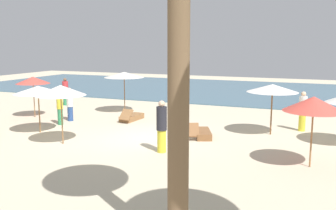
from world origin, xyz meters
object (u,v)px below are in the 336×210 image
at_px(umbrella_5, 61,90).
at_px(person_2, 70,104).
at_px(umbrella_0, 272,88).
at_px(umbrella_4, 38,90).
at_px(umbrella_7, 124,75).
at_px(person_3, 65,92).
at_px(umbrella_6, 33,80).
at_px(lounger_0, 202,133).
at_px(umbrella_1, 314,104).
at_px(person_0, 162,126).
at_px(person_4, 60,106).
at_px(lounger_1, 131,117).
at_px(person_1, 303,111).

height_order(umbrella_5, person_2, umbrella_5).
bearing_deg(umbrella_0, umbrella_4, -159.62).
bearing_deg(umbrella_7, person_3, 170.26).
relative_size(umbrella_6, lounger_0, 1.21).
bearing_deg(lounger_0, person_3, 156.47).
height_order(umbrella_1, person_0, umbrella_1).
height_order(umbrella_7, person_4, umbrella_7).
distance_m(umbrella_5, lounger_1, 5.38).
bearing_deg(person_3, lounger_1, -23.39).
xyz_separation_m(umbrella_0, person_3, (-13.12, 2.98, -1.15)).
relative_size(umbrella_5, lounger_0, 1.30).
height_order(person_0, person_1, person_0).
relative_size(umbrella_5, lounger_1, 1.33).
distance_m(umbrella_7, lounger_1, 3.05).
bearing_deg(person_3, umbrella_7, -9.74).
distance_m(umbrella_1, person_4, 11.64).
xyz_separation_m(lounger_0, person_3, (-10.52, 4.58, 0.70)).
relative_size(lounger_0, person_3, 1.03).
bearing_deg(lounger_0, lounger_1, 156.27).
distance_m(umbrella_7, person_1, 9.72).
height_order(umbrella_0, umbrella_5, umbrella_5).
height_order(umbrella_7, lounger_1, umbrella_7).
bearing_deg(lounger_1, umbrella_4, -122.99).
bearing_deg(person_1, person_2, -168.86).
height_order(lounger_1, person_4, person_4).
bearing_deg(person_4, umbrella_4, -83.16).
bearing_deg(person_3, person_4, -54.71).
relative_size(umbrella_0, umbrella_6, 1.01).
height_order(umbrella_4, person_1, umbrella_4).
height_order(umbrella_5, lounger_0, umbrella_5).
distance_m(umbrella_5, person_0, 4.24).
bearing_deg(umbrella_4, umbrella_7, 79.04).
distance_m(lounger_0, person_1, 4.80).
relative_size(umbrella_5, umbrella_7, 1.00).
height_order(umbrella_6, umbrella_7, umbrella_7).
distance_m(umbrella_1, lounger_1, 9.87).
relative_size(umbrella_0, person_4, 1.22).
bearing_deg(lounger_1, person_3, 156.61).
height_order(umbrella_6, person_4, umbrella_6).
relative_size(umbrella_6, person_4, 1.21).
height_order(umbrella_0, person_3, umbrella_0).
bearing_deg(umbrella_7, umbrella_5, -81.40).
relative_size(umbrella_4, lounger_1, 1.19).
xyz_separation_m(umbrella_1, umbrella_4, (-11.21, 0.40, -0.13)).
height_order(umbrella_4, lounger_0, umbrella_4).
xyz_separation_m(umbrella_5, person_3, (-5.77, 7.65, -1.24)).
bearing_deg(person_1, lounger_0, -143.54).
relative_size(umbrella_4, umbrella_6, 0.96).
xyz_separation_m(umbrella_0, umbrella_4, (-9.49, -3.52, -0.11)).
height_order(umbrella_5, umbrella_6, umbrella_5).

